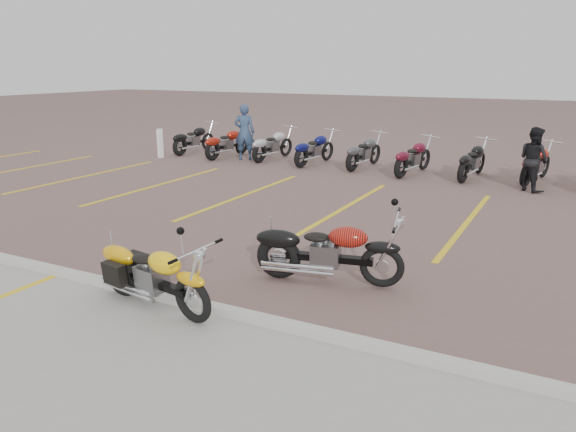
% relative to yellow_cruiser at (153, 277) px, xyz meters
% --- Properties ---
extents(ground, '(100.00, 100.00, 0.00)m').
position_rel_yellow_cruiser_xyz_m(ground, '(0.20, 2.21, -0.43)').
color(ground, brown).
rests_on(ground, ground).
extents(concrete_apron, '(60.00, 5.00, 0.01)m').
position_rel_yellow_cruiser_xyz_m(concrete_apron, '(0.20, -2.29, -0.42)').
color(concrete_apron, '#9E9B93').
rests_on(concrete_apron, ground).
extents(curb, '(60.00, 0.18, 0.12)m').
position_rel_yellow_cruiser_xyz_m(curb, '(0.20, 0.21, -0.37)').
color(curb, '#ADAAA3').
rests_on(curb, ground).
extents(parking_stripes, '(38.00, 5.50, 0.01)m').
position_rel_yellow_cruiser_xyz_m(parking_stripes, '(0.20, 6.21, -0.42)').
color(parking_stripes, gold).
rests_on(parking_stripes, ground).
extents(yellow_cruiser, '(2.08, 0.51, 0.86)m').
position_rel_yellow_cruiser_xyz_m(yellow_cruiser, '(0.00, 0.00, 0.00)').
color(yellow_cruiser, black).
rests_on(yellow_cruiser, ground).
extents(flame_cruiser, '(2.19, 0.60, 0.91)m').
position_rel_yellow_cruiser_xyz_m(flame_cruiser, '(1.65, 1.88, 0.03)').
color(flame_cruiser, black).
rests_on(flame_cruiser, ground).
extents(person_a, '(0.81, 0.68, 1.88)m').
position_rel_yellow_cruiser_xyz_m(person_a, '(-5.34, 10.84, 0.52)').
color(person_a, navy).
rests_on(person_a, ground).
extents(person_b, '(1.01, 0.99, 1.64)m').
position_rel_yellow_cruiser_xyz_m(person_b, '(3.76, 10.09, 0.39)').
color(person_b, black).
rests_on(person_b, ground).
extents(bollard, '(0.17, 0.17, 1.00)m').
position_rel_yellow_cruiser_xyz_m(bollard, '(-8.19, 9.85, 0.07)').
color(bollard, white).
rests_on(bollard, ground).
extents(bg_bike_row, '(19.06, 2.07, 1.10)m').
position_rel_yellow_cruiser_xyz_m(bg_bike_row, '(1.26, 11.14, 0.12)').
color(bg_bike_row, black).
rests_on(bg_bike_row, ground).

